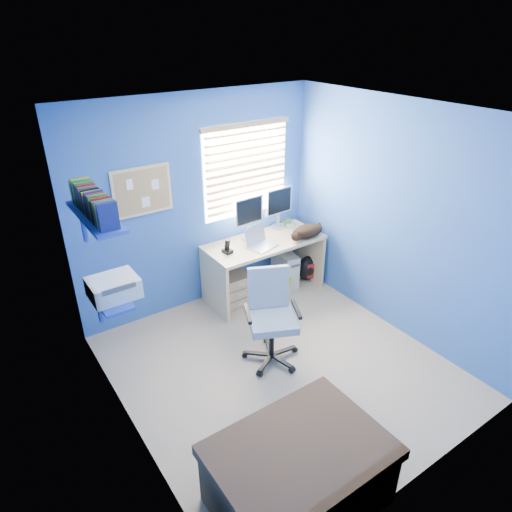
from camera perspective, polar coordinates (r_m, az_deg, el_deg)
floor at (r=4.78m, az=3.02°, el=-13.66°), size 3.00×3.20×0.00m
ceiling at (r=3.66m, az=4.01°, el=17.30°), size 3.00×3.20×0.00m
wall_back at (r=5.31m, az=-7.21°, el=6.37°), size 3.00×0.01×2.50m
wall_front at (r=3.18m, az=21.69°, el=-11.43°), size 3.00×0.01×2.50m
wall_left at (r=3.48m, az=-16.69°, el=-6.81°), size 0.01×3.20×2.50m
wall_right at (r=5.05m, az=17.09°, el=4.22°), size 0.01×3.20×2.50m
desk at (r=5.74m, az=1.02°, el=-1.43°), size 1.48×0.65×0.74m
laptop at (r=5.37m, az=0.85°, el=2.19°), size 0.38×0.33×0.22m
monitor_left at (r=5.52m, az=-1.01°, el=4.76°), size 0.41×0.14×0.54m
monitor_right at (r=5.84m, az=2.77°, el=6.03°), size 0.41×0.14×0.54m
phone at (r=5.25m, az=-3.61°, el=1.25°), size 0.10×0.12×0.17m
mug at (r=5.94m, az=3.88°, el=4.08°), size 0.10×0.09×0.10m
cd_spindle at (r=5.94m, az=4.29°, el=3.92°), size 0.13×0.13×0.07m
cat at (r=5.67m, az=6.45°, el=3.11°), size 0.49×0.33×0.16m
tower_pc at (r=6.04m, az=3.63°, el=-1.47°), size 0.25×0.46×0.45m
drawer_boxes at (r=5.61m, az=-2.55°, el=-4.15°), size 0.35×0.28×0.41m
yellow_book at (r=5.88m, az=3.72°, el=-3.52°), size 0.03×0.17×0.24m
backpack at (r=6.17m, az=6.53°, el=-1.47°), size 0.34×0.29×0.34m
bed_corner at (r=3.59m, az=5.36°, el=-25.58°), size 1.16×0.82×0.56m
office_chair at (r=4.68m, az=1.89°, el=-8.99°), size 0.74×0.74×0.96m
window_blinds at (r=5.49m, az=-1.14°, el=10.62°), size 1.15×0.05×1.10m
corkboard at (r=4.95m, az=-14.01°, el=7.87°), size 0.64×0.02×0.52m
wall_shelves at (r=4.06m, az=-18.61°, el=1.05°), size 0.42×0.90×1.05m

